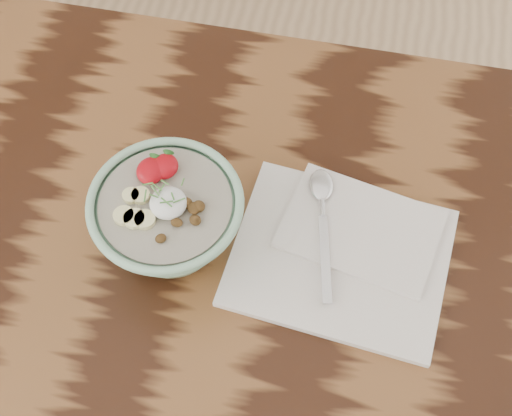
{
  "coord_description": "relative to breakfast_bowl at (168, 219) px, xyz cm",
  "views": [
    {
      "loc": [
        20.66,
        -30.31,
        155.55
      ],
      "look_at": [
        12.89,
        8.7,
        85.85
      ],
      "focal_mm": 50.0,
      "sensor_mm": 36.0,
      "label": 1
    }
  ],
  "objects": [
    {
      "name": "table",
      "position": [
        -2.38,
        -7.85,
        -15.45
      ],
      "size": [
        160.0,
        90.0,
        75.0
      ],
      "color": "black",
      "rests_on": "ground"
    },
    {
      "name": "napkin",
      "position": [
        21.42,
        2.59,
        -5.47
      ],
      "size": [
        28.25,
        24.29,
        1.62
      ],
      "rotation": [
        0.0,
        0.0,
        -0.1
      ],
      "color": "white",
      "rests_on": "table"
    },
    {
      "name": "breakfast_bowl",
      "position": [
        0.0,
        0.0,
        0.0
      ],
      "size": [
        18.27,
        18.27,
        11.97
      ],
      "rotation": [
        0.0,
        0.0,
        -0.23
      ],
      "color": "#94C7A4",
      "rests_on": "table"
    },
    {
      "name": "spoon",
      "position": [
        17.65,
        8.21,
        -4.12
      ],
      "size": [
        5.78,
        18.77,
        0.98
      ],
      "rotation": [
        0.0,
        0.0,
        0.2
      ],
      "color": "silver",
      "rests_on": "napkin"
    }
  ]
}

